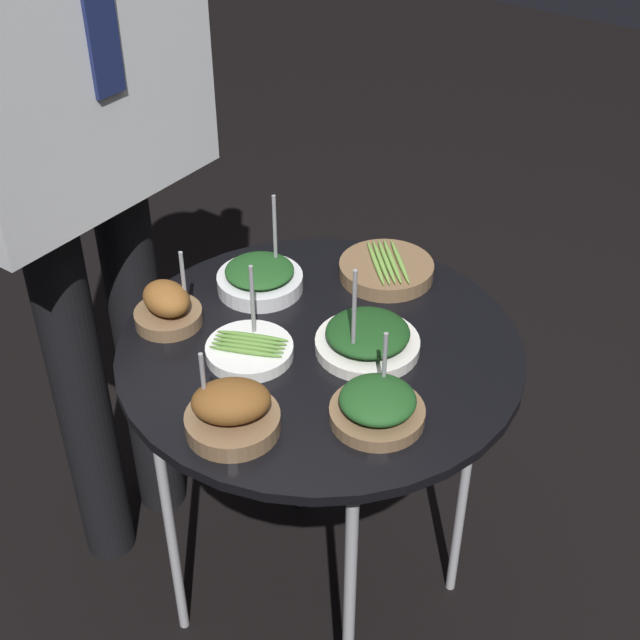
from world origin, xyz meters
The scene contains 10 objects.
ground_plane centered at (0.00, 0.00, 0.00)m, with size 8.00×8.00×0.00m, color black.
serving_cart centered at (0.00, 0.00, 0.65)m, with size 0.67×0.67×0.70m.
bowl_spinach_far_rim centered at (0.03, -0.07, 0.72)m, with size 0.17×0.17×0.18m.
bowl_spinach_front_center centered at (-0.10, -0.17, 0.73)m, with size 0.14×0.14×0.13m.
bowl_spinach_center centered at (0.07, 0.18, 0.72)m, with size 0.15×0.15×0.17m.
bowl_asparagus_back_right centered at (0.24, 0.02, 0.72)m, with size 0.17×0.17×0.04m.
bowl_asparagus_back_left centered at (-0.09, 0.08, 0.71)m, with size 0.14×0.14×0.15m.
bowl_roast_mid_right centered at (-0.24, -0.01, 0.74)m, with size 0.14×0.14×0.14m.
bowl_roast_front_right centered at (-0.10, 0.24, 0.73)m, with size 0.12×0.12×0.14m.
waiter_figure centered at (-0.05, 0.48, 1.10)m, with size 0.64×0.24×1.73m.
Camera 1 is at (-0.94, -0.67, 1.61)m, focal length 50.00 mm.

